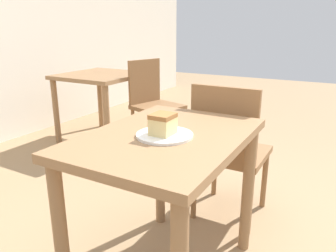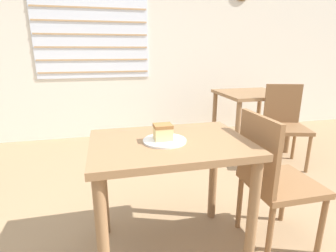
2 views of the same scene
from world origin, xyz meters
TOP-DOWN VIEW (x-y plane):
  - dining_table_near at (0.08, 0.44)m, footprint 0.91×0.65m
  - dining_table_far at (1.58, 2.10)m, footprint 0.81×0.79m
  - chair_near_window at (0.73, 0.37)m, footprint 0.43×0.43m
  - chair_far_corner at (1.67, 1.50)m, footprint 0.53×0.53m
  - plate at (0.04, 0.43)m, footprint 0.25×0.25m
  - cake_slice at (0.03, 0.44)m, footprint 0.10×0.09m

SIDE VIEW (x-z plane):
  - chair_near_window at x=0.73m, z-range 0.04..0.94m
  - chair_far_corner at x=1.67m, z-range 0.04..0.94m
  - dining_table_far at x=1.58m, z-range 0.24..0.98m
  - dining_table_near at x=0.08m, z-range 0.24..1.00m
  - plate at x=0.04m, z-range 0.76..0.77m
  - cake_slice at x=0.03m, z-range 0.77..0.86m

